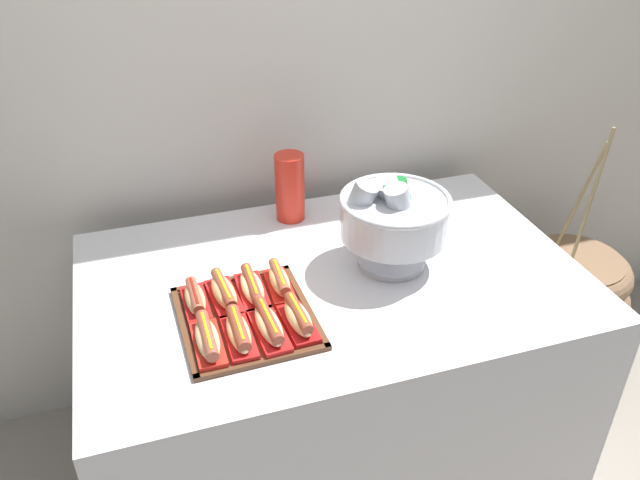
{
  "coord_description": "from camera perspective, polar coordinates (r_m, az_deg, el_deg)",
  "views": [
    {
      "loc": [
        -0.49,
        -1.39,
        1.81
      ],
      "look_at": [
        -0.02,
        0.04,
        0.86
      ],
      "focal_mm": 36.26,
      "sensor_mm": 36.0,
      "label": 1
    }
  ],
  "objects": [
    {
      "name": "serving_tray",
      "position": [
        1.66,
        -6.51,
        -6.87
      ],
      "size": [
        0.34,
        0.37,
        0.01
      ],
      "color": "#56331E",
      "rests_on": "buffet_table"
    },
    {
      "name": "hot_dog_1",
      "position": [
        1.57,
        -7.19,
        -8.11
      ],
      "size": [
        0.07,
        0.17,
        0.06
      ],
      "color": "red",
      "rests_on": "serving_tray"
    },
    {
      "name": "floor_vase",
      "position": [
        2.64,
        20.55,
        -6.37
      ],
      "size": [
        0.49,
        0.49,
        1.04
      ],
      "color": "brown",
      "rests_on": "ground_plane"
    },
    {
      "name": "hot_dog_0",
      "position": [
        1.56,
        -9.89,
        -8.67
      ],
      "size": [
        0.07,
        0.17,
        0.06
      ],
      "color": "red",
      "rests_on": "serving_tray"
    },
    {
      "name": "hot_dog_5",
      "position": [
        1.7,
        -8.47,
        -4.66
      ],
      "size": [
        0.08,
        0.18,
        0.06
      ],
      "color": "red",
      "rests_on": "serving_tray"
    },
    {
      "name": "hot_dog_6",
      "position": [
        1.71,
        -6.01,
        -4.25
      ],
      "size": [
        0.07,
        0.17,
        0.06
      ],
      "color": "red",
      "rests_on": "serving_tray"
    },
    {
      "name": "hot_dog_7",
      "position": [
        1.72,
        -3.6,
        -3.67
      ],
      "size": [
        0.07,
        0.16,
        0.06
      ],
      "color": "red",
      "rests_on": "serving_tray"
    },
    {
      "name": "hot_dog_2",
      "position": [
        1.58,
        -4.53,
        -7.54
      ],
      "size": [
        0.08,
        0.18,
        0.06
      ],
      "color": "red",
      "rests_on": "serving_tray"
    },
    {
      "name": "cup_stack",
      "position": [
        2.02,
        -2.68,
        4.68
      ],
      "size": [
        0.09,
        0.09,
        0.22
      ],
      "color": "red",
      "rests_on": "buffet_table"
    },
    {
      "name": "hot_dog_4",
      "position": [
        1.69,
        -10.95,
        -5.19
      ],
      "size": [
        0.06,
        0.16,
        0.06
      ],
      "color": "red",
      "rests_on": "serving_tray"
    },
    {
      "name": "ground_plane",
      "position": [
        2.34,
        0.89,
        -18.56
      ],
      "size": [
        10.0,
        10.0,
        0.0
      ],
      "primitive_type": "plane",
      "color": "gray"
    },
    {
      "name": "buffet_table",
      "position": [
        2.04,
        0.99,
        -11.4
      ],
      "size": [
        1.38,
        0.88,
        0.77
      ],
      "color": "silver",
      "rests_on": "ground_plane"
    },
    {
      "name": "punch_bowl",
      "position": [
        1.78,
        6.46,
        2.12
      ],
      "size": [
        0.31,
        0.31,
        0.28
      ],
      "color": "silver",
      "rests_on": "buffet_table"
    },
    {
      "name": "hot_dog_3",
      "position": [
        1.6,
        -1.93,
        -6.94
      ],
      "size": [
        0.07,
        0.16,
        0.06
      ],
      "color": "#B21414",
      "rests_on": "serving_tray"
    },
    {
      "name": "back_wall",
      "position": [
        2.08,
        -4.03,
        17.97
      ],
      "size": [
        6.0,
        0.1,
        2.6
      ],
      "primitive_type": "cube",
      "color": "silver",
      "rests_on": "ground_plane"
    }
  ]
}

